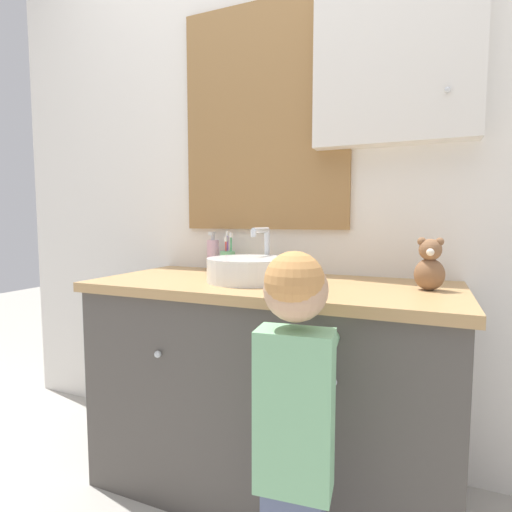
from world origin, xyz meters
The scene contains 7 objects.
wall_back centered at (0.02, 0.62, 1.29)m, with size 3.20×0.18×2.50m.
vanity_counter centered at (0.00, 0.30, 0.40)m, with size 1.33×0.60×0.80m.
sink_basin centered at (-0.08, 0.29, 0.85)m, with size 0.32×0.37×0.20m.
toothbrush_holder centered at (-0.29, 0.51, 0.85)m, with size 0.07×0.07×0.18m.
soap_dispenser centered at (-0.37, 0.53, 0.87)m, with size 0.05×0.05×0.18m.
child_figure centered at (0.25, -0.19, 0.58)m, with size 0.19×0.46×0.96m.
teddy_bear centered at (0.54, 0.34, 0.88)m, with size 0.10×0.08×0.17m.
Camera 1 is at (0.53, -1.07, 1.03)m, focal length 28.00 mm.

